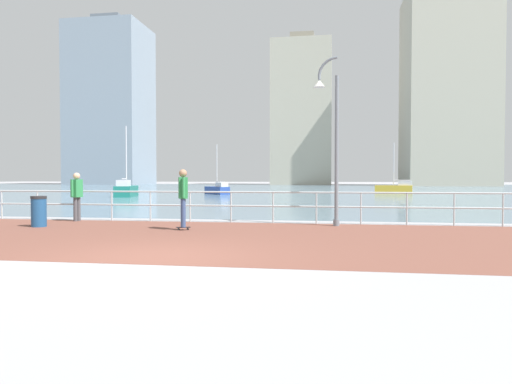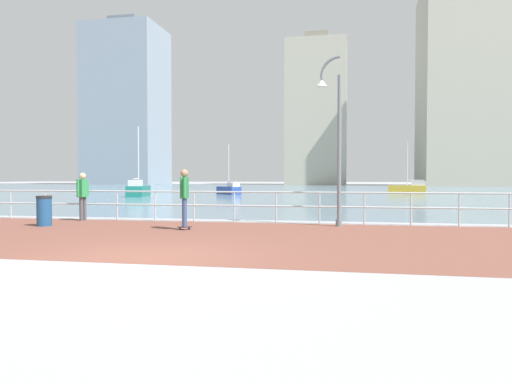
{
  "view_description": "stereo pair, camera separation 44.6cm",
  "coord_description": "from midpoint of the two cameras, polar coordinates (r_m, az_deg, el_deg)",
  "views": [
    {
      "loc": [
        3.3,
        -8.34,
        1.49
      ],
      "look_at": [
        1.28,
        4.19,
        1.1
      ],
      "focal_mm": 33.36,
      "sensor_mm": 36.0,
      "label": 1
    },
    {
      "loc": [
        3.74,
        -8.26,
        1.49
      ],
      "look_at": [
        1.28,
        4.19,
        1.1
      ],
      "focal_mm": 33.36,
      "sensor_mm": 36.0,
      "label": 2
    }
  ],
  "objects": [
    {
      "name": "ground",
      "position": [
        48.45,
        4.96,
        -0.01
      ],
      "size": [
        220.0,
        220.0,
        0.0
      ],
      "primitive_type": "plane",
      "color": "#9E9EA3"
    },
    {
      "name": "brick_paving",
      "position": [
        12.07,
        -7.92,
        -5.34
      ],
      "size": [
        28.0,
        7.69,
        0.01
      ],
      "primitive_type": "cube",
      "color": "brown",
      "rests_on": "ground"
    },
    {
      "name": "harbor_water",
      "position": [
        60.41,
        5.79,
        0.34
      ],
      "size": [
        180.0,
        88.0,
        0.0
      ],
      "primitive_type": "cube",
      "color": "slate",
      "rests_on": "ground"
    },
    {
      "name": "waterfront_railing",
      "position": [
        15.71,
        -3.82,
        -1.06
      ],
      "size": [
        25.25,
        0.06,
        1.04
      ],
      "color": "#B2BCC1",
      "rests_on": "ground"
    },
    {
      "name": "lamppost",
      "position": [
        14.78,
        8.16,
        7.07
      ],
      "size": [
        0.81,
        0.36,
        5.18
      ],
      "color": "slate",
      "rests_on": "ground"
    },
    {
      "name": "skateboarder",
      "position": [
        13.59,
        -9.67,
        -0.19
      ],
      "size": [
        0.41,
        0.54,
        1.72
      ],
      "color": "black",
      "rests_on": "ground"
    },
    {
      "name": "bystander",
      "position": [
        17.36,
        -21.38,
        -0.08
      ],
      "size": [
        0.29,
        0.56,
        1.65
      ],
      "color": "#4C4C51",
      "rests_on": "ground"
    },
    {
      "name": "trash_bin",
      "position": [
        15.84,
        -25.34,
        -2.11
      ],
      "size": [
        0.46,
        0.46,
        0.93
      ],
      "color": "navy",
      "rests_on": "ground"
    },
    {
      "name": "sailboat_navy",
      "position": [
        42.13,
        -4.94,
        0.3
      ],
      "size": [
        2.77,
        3.02,
        4.4
      ],
      "color": "#284799",
      "rests_on": "ground"
    },
    {
      "name": "sailboat_yellow",
      "position": [
        38.12,
        -15.63,
        0.24
      ],
      "size": [
        2.11,
        4.07,
        5.47
      ],
      "color": "#197266",
      "rests_on": "ground"
    },
    {
      "name": "sailboat_blue",
      "position": [
        47.15,
        16.06,
        0.44
      ],
      "size": [
        3.55,
        1.63,
        4.8
      ],
      "color": "gold",
      "rests_on": "ground"
    },
    {
      "name": "tower_beige",
      "position": [
        98.83,
        5.43,
        9.28
      ],
      "size": [
        11.86,
        11.88,
        30.54
      ],
      "color": "#B2AD99",
      "rests_on": "ground"
    },
    {
      "name": "tower_concrete",
      "position": [
        108.92,
        -17.17,
        9.93
      ],
      "size": [
        15.56,
        13.24,
        35.89
      ],
      "color": "#8493A3",
      "rests_on": "ground"
    },
    {
      "name": "tower_slate",
      "position": [
        93.8,
        21.79,
        11.47
      ],
      "size": [
        14.7,
        15.09,
        36.68
      ],
      "color": "#B2AD99",
      "rests_on": "ground"
    }
  ]
}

